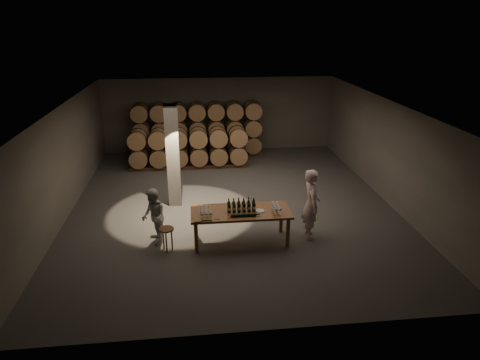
{
  "coord_description": "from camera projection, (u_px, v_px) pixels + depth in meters",
  "views": [
    {
      "loc": [
        -1.14,
        -12.54,
        5.65
      ],
      "look_at": [
        0.18,
        -0.78,
        1.1
      ],
      "focal_mm": 32.0,
      "sensor_mm": 36.0,
      "label": 1
    }
  ],
  "objects": [
    {
      "name": "person_woman",
      "position": [
        154.0,
        217.0,
        11.13
      ],
      "size": [
        0.75,
        0.87,
        1.52
      ],
      "primitive_type": "imported",
      "rotation": [
        0.0,
        0.0,
        -1.3
      ],
      "color": "silver",
      "rests_on": "ground"
    },
    {
      "name": "tasting_table",
      "position": [
        241.0,
        215.0,
        11.17
      ],
      "size": [
        2.6,
        1.1,
        0.9
      ],
      "color": "brown",
      "rests_on": "ground"
    },
    {
      "name": "person_man",
      "position": [
        311.0,
        204.0,
        11.37
      ],
      "size": [
        0.49,
        0.73,
        1.95
      ],
      "primitive_type": "imported",
      "rotation": [
        0.0,
        0.0,
        1.53
      ],
      "color": "silver",
      "rests_on": "ground"
    },
    {
      "name": "lying_bottles",
      "position": [
        244.0,
        215.0,
        10.81
      ],
      "size": [
        0.74,
        0.07,
        0.07
      ],
      "color": "black",
      "rests_on": "tasting_table"
    },
    {
      "name": "notebook_corner",
      "position": [
        198.0,
        220.0,
        10.62
      ],
      "size": [
        0.22,
        0.27,
        0.02
      ],
      "primitive_type": "cube",
      "rotation": [
        0.0,
        0.0,
        0.09
      ],
      "color": "brown",
      "rests_on": "tasting_table"
    },
    {
      "name": "stool",
      "position": [
        167.0,
        232.0,
        10.86
      ],
      "size": [
        0.37,
        0.37,
        0.62
      ],
      "rotation": [
        0.0,
        0.0,
        -0.12
      ],
      "color": "brown",
      "rests_on": "ground"
    },
    {
      "name": "glass_cluster_left",
      "position": [
        206.0,
        210.0,
        10.9
      ],
      "size": [
        0.3,
        0.52,
        0.16
      ],
      "color": "silver",
      "rests_on": "tasting_table"
    },
    {
      "name": "barrel_stack_front",
      "position": [
        189.0,
        147.0,
        16.87
      ],
      "size": [
        4.7,
        0.95,
        1.57
      ],
      "color": "brown",
      "rests_on": "ground"
    },
    {
      "name": "bottle_cluster",
      "position": [
        241.0,
        206.0,
        11.11
      ],
      "size": [
        0.74,
        0.24,
        0.34
      ],
      "color": "black",
      "rests_on": "tasting_table"
    },
    {
      "name": "glass_cluster_right",
      "position": [
        276.0,
        206.0,
        11.13
      ],
      "size": [
        0.19,
        0.52,
        0.17
      ],
      "color": "silver",
      "rests_on": "tasting_table"
    },
    {
      "name": "plate",
      "position": [
        260.0,
        211.0,
        11.13
      ],
      "size": [
        0.25,
        0.25,
        0.01
      ],
      "primitive_type": "cylinder",
      "color": "silver",
      "rests_on": "tasting_table"
    },
    {
      "name": "notebook_near",
      "position": [
        207.0,
        219.0,
        10.67
      ],
      "size": [
        0.25,
        0.2,
        0.03
      ],
      "primitive_type": "cube",
      "rotation": [
        0.0,
        0.0,
        -0.04
      ],
      "color": "brown",
      "rests_on": "tasting_table"
    },
    {
      "name": "barrel_stack_back",
      "position": [
        198.0,
        129.0,
        18.07
      ],
      "size": [
        5.48,
        0.95,
        2.31
      ],
      "color": "brown",
      "rests_on": "ground"
    },
    {
      "name": "room",
      "position": [
        173.0,
        156.0,
        13.2
      ],
      "size": [
        12.0,
        12.0,
        12.0
      ],
      "color": "#52504D",
      "rests_on": "ground"
    },
    {
      "name": "pen",
      "position": [
        217.0,
        219.0,
        10.67
      ],
      "size": [
        0.13,
        0.05,
        0.01
      ],
      "primitive_type": "cylinder",
      "rotation": [
        0.0,
        1.57,
        0.29
      ],
      "color": "black",
      "rests_on": "tasting_table"
    }
  ]
}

